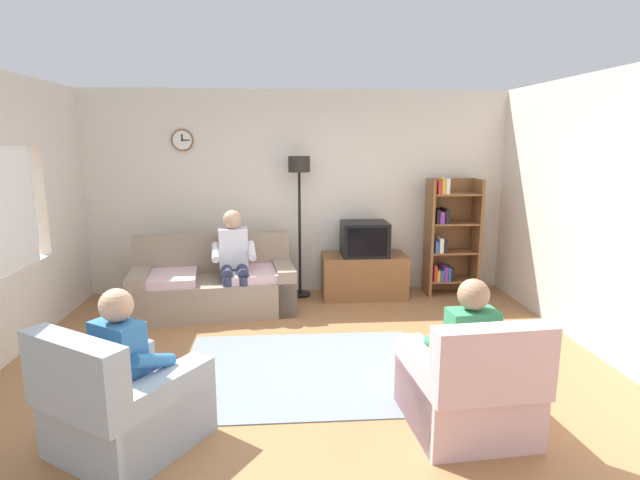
{
  "coord_description": "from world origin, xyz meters",
  "views": [
    {
      "loc": [
        -0.21,
        -4.1,
        2.06
      ],
      "look_at": [
        0.14,
        0.67,
        1.09
      ],
      "focal_mm": 28.08,
      "sensor_mm": 36.0,
      "label": 1
    }
  ],
  "objects_px": {
    "tv_stand": "(364,276)",
    "tv": "(365,239)",
    "bookshelf": "(448,236)",
    "armchair_near_window": "(124,408)",
    "couch": "(214,286)",
    "person_in_left_armchair": "(132,359)",
    "floor_lamp": "(299,188)",
    "person_on_couch": "(234,257)",
    "person_in_right_armchair": "(465,345)",
    "armchair_near_bookshelf": "(468,391)"
  },
  "relations": [
    {
      "from": "tv_stand",
      "to": "tv",
      "type": "distance_m",
      "value": 0.51
    },
    {
      "from": "tv_stand",
      "to": "bookshelf",
      "type": "relative_size",
      "value": 0.7
    },
    {
      "from": "armchair_near_window",
      "to": "tv",
      "type": "bearing_deg",
      "value": 55.97
    },
    {
      "from": "couch",
      "to": "person_in_left_armchair",
      "type": "bearing_deg",
      "value": -93.9
    },
    {
      "from": "floor_lamp",
      "to": "tv_stand",
      "type": "bearing_deg",
      "value": -6.72
    },
    {
      "from": "person_in_left_armchair",
      "to": "armchair_near_window",
      "type": "bearing_deg",
      "value": -123.83
    },
    {
      "from": "bookshelf",
      "to": "armchair_near_window",
      "type": "height_order",
      "value": "bookshelf"
    },
    {
      "from": "tv",
      "to": "tv_stand",
      "type": "bearing_deg",
      "value": 90.0
    },
    {
      "from": "person_in_left_armchair",
      "to": "floor_lamp",
      "type": "bearing_deg",
      "value": 68.79
    },
    {
      "from": "tv_stand",
      "to": "armchair_near_window",
      "type": "height_order",
      "value": "armchair_near_window"
    },
    {
      "from": "couch",
      "to": "person_in_left_armchair",
      "type": "distance_m",
      "value": 2.71
    },
    {
      "from": "couch",
      "to": "floor_lamp",
      "type": "height_order",
      "value": "floor_lamp"
    },
    {
      "from": "floor_lamp",
      "to": "armchair_near_window",
      "type": "bearing_deg",
      "value": -111.52
    },
    {
      "from": "tv",
      "to": "armchair_near_window",
      "type": "height_order",
      "value": "tv"
    },
    {
      "from": "bookshelf",
      "to": "tv_stand",
      "type": "bearing_deg",
      "value": -176.37
    },
    {
      "from": "person_on_couch",
      "to": "tv_stand",
      "type": "bearing_deg",
      "value": 18.11
    },
    {
      "from": "couch",
      "to": "person_in_right_armchair",
      "type": "bearing_deg",
      "value": -50.67
    },
    {
      "from": "floor_lamp",
      "to": "armchair_near_bookshelf",
      "type": "xyz_separation_m",
      "value": [
        1.09,
        -3.24,
        -1.16
      ]
    },
    {
      "from": "armchair_near_bookshelf",
      "to": "tv",
      "type": "bearing_deg",
      "value": 94.6
    },
    {
      "from": "couch",
      "to": "person_on_couch",
      "type": "xyz_separation_m",
      "value": [
        0.26,
        -0.11,
        0.39
      ]
    },
    {
      "from": "couch",
      "to": "tv_stand",
      "type": "bearing_deg",
      "value": 12.67
    },
    {
      "from": "tv",
      "to": "bookshelf",
      "type": "relative_size",
      "value": 0.38
    },
    {
      "from": "person_on_couch",
      "to": "armchair_near_bookshelf",
      "type": "bearing_deg",
      "value": -53.95
    },
    {
      "from": "armchair_near_window",
      "to": "couch",
      "type": "bearing_deg",
      "value": 85.18
    },
    {
      "from": "couch",
      "to": "tv_stand",
      "type": "distance_m",
      "value": 1.95
    },
    {
      "from": "tv_stand",
      "to": "couch",
      "type": "bearing_deg",
      "value": -167.33
    },
    {
      "from": "couch",
      "to": "person_in_right_armchair",
      "type": "distance_m",
      "value": 3.4
    },
    {
      "from": "person_in_left_armchair",
      "to": "person_in_right_armchair",
      "type": "height_order",
      "value": "same"
    },
    {
      "from": "tv_stand",
      "to": "person_in_left_armchair",
      "type": "distance_m",
      "value": 3.77
    },
    {
      "from": "tv_stand",
      "to": "person_in_right_armchair",
      "type": "distance_m",
      "value": 3.08
    },
    {
      "from": "armchair_near_window",
      "to": "person_on_couch",
      "type": "bearing_deg",
      "value": 79.44
    },
    {
      "from": "person_on_couch",
      "to": "couch",
      "type": "bearing_deg",
      "value": 157.35
    },
    {
      "from": "couch",
      "to": "bookshelf",
      "type": "xyz_separation_m",
      "value": [
        3.05,
        0.5,
        0.47
      ]
    },
    {
      "from": "tv_stand",
      "to": "person_in_left_armchair",
      "type": "xyz_separation_m",
      "value": [
        -2.09,
        -3.12,
        0.32
      ]
    },
    {
      "from": "armchair_near_window",
      "to": "person_in_left_armchair",
      "type": "height_order",
      "value": "person_in_left_armchair"
    },
    {
      "from": "tv",
      "to": "armchair_near_window",
      "type": "xyz_separation_m",
      "value": [
        -2.14,
        -3.17,
        -0.5
      ]
    },
    {
      "from": "tv",
      "to": "armchair_near_bookshelf",
      "type": "xyz_separation_m",
      "value": [
        0.25,
        -3.12,
        -0.5
      ]
    },
    {
      "from": "armchair_near_bookshelf",
      "to": "armchair_near_window",
      "type": "bearing_deg",
      "value": -178.76
    },
    {
      "from": "tv_stand",
      "to": "armchair_near_bookshelf",
      "type": "xyz_separation_m",
      "value": [
        0.25,
        -3.14,
        0.01
      ]
    },
    {
      "from": "tv_stand",
      "to": "person_on_couch",
      "type": "xyz_separation_m",
      "value": [
        -1.64,
        -0.54,
        0.41
      ]
    },
    {
      "from": "couch",
      "to": "armchair_near_window",
      "type": "bearing_deg",
      "value": -94.82
    },
    {
      "from": "bookshelf",
      "to": "armchair_near_bookshelf",
      "type": "bearing_deg",
      "value": -105.56
    },
    {
      "from": "tv",
      "to": "floor_lamp",
      "type": "height_order",
      "value": "floor_lamp"
    },
    {
      "from": "tv_stand",
      "to": "floor_lamp",
      "type": "bearing_deg",
      "value": 173.28
    },
    {
      "from": "person_on_couch",
      "to": "floor_lamp",
      "type": "bearing_deg",
      "value": 38.41
    },
    {
      "from": "tv_stand",
      "to": "armchair_near_window",
      "type": "xyz_separation_m",
      "value": [
        -2.14,
        -3.19,
        0.01
      ]
    },
    {
      "from": "floor_lamp",
      "to": "person_in_right_armchair",
      "type": "distance_m",
      "value": 3.44
    },
    {
      "from": "tv",
      "to": "armchair_near_bookshelf",
      "type": "distance_m",
      "value": 3.17
    },
    {
      "from": "bookshelf",
      "to": "person_in_right_armchair",
      "type": "xyz_separation_m",
      "value": [
        -0.9,
        -3.12,
        -0.18
      ]
    },
    {
      "from": "bookshelf",
      "to": "armchair_near_bookshelf",
      "type": "xyz_separation_m",
      "value": [
        -0.9,
        -3.21,
        -0.5
      ]
    }
  ]
}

